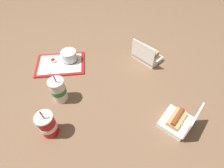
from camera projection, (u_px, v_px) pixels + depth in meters
The scene contains 10 objects.
ground_plane at pixel (107, 86), 1.23m from camera, with size 3.20×3.20×0.00m, color brown.
food_tray at pixel (60, 64), 1.37m from camera, with size 0.41×0.33×0.01m.
cake_container at pixel (69, 56), 1.36m from camera, with size 0.12×0.12×0.08m.
ketchup_cup at pixel (53, 61), 1.37m from camera, with size 0.04×0.04×0.02m.
napkin_stack at pixel (62, 66), 1.34m from camera, with size 0.10×0.10×0.00m, color white.
plastic_fork at pixel (54, 59), 1.39m from camera, with size 0.11×0.01×0.01m, color white.
clamshell_hotdog_right at pixel (177, 121), 1.00m from camera, with size 0.23×0.23×0.19m.
clamshell_sandwich_left at pixel (147, 55), 1.39m from camera, with size 0.25×0.25×0.18m.
soda_cup_left at pixel (48, 125), 0.94m from camera, with size 0.10×0.10×0.22m.
soda_cup_back at pixel (59, 90), 1.10m from camera, with size 0.10×0.10×0.23m.
Camera 1 is at (0.10, -0.79, 0.94)m, focal length 28.00 mm.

